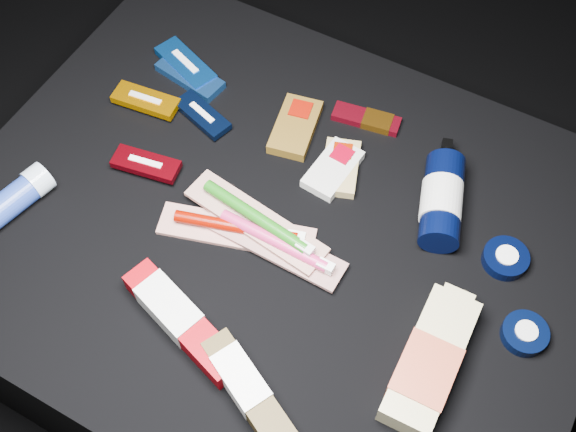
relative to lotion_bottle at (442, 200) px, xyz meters
The scene contains 21 objects.
ground 0.50m from the lotion_bottle, 145.92° to the right, with size 3.00×3.00×0.00m, color black.
cloth_table 0.34m from the lotion_bottle, 145.92° to the right, with size 0.98×0.78×0.40m, color black.
luna_bar_0 0.48m from the lotion_bottle, behind, with size 0.13×0.07×0.02m.
luna_bar_1 0.51m from the lotion_bottle, behind, with size 0.13×0.09×0.02m.
luna_bar_2 0.42m from the lotion_bottle, behind, with size 0.11×0.07×0.01m.
luna_bar_3 0.52m from the lotion_bottle, behind, with size 0.12×0.06×0.01m.
luna_bar_4 0.46m from the lotion_bottle, 160.73° to the right, with size 0.11×0.06×0.01m.
clif_bar_0 0.27m from the lotion_bottle, behind, with size 0.09×0.13×0.02m.
clif_bar_1 0.18m from the lotion_bottle, behind, with size 0.07×0.11×0.02m.
clif_bar_2 0.17m from the lotion_bottle, behind, with size 0.09×0.12×0.02m.
power_bar 0.20m from the lotion_bottle, 147.71° to the left, with size 0.12×0.05×0.01m.
lotion_bottle is the anchor object (origin of this frame).
cream_tin_upper 0.13m from the lotion_bottle, 16.32° to the right, with size 0.07×0.07×0.02m.
cream_tin_lower 0.23m from the lotion_bottle, 36.16° to the right, with size 0.06×0.06×0.02m.
bodywash_bottle 0.26m from the lotion_bottle, 70.94° to the right, with size 0.08×0.21×0.04m.
deodorant_stick 0.65m from the lotion_bottle, 152.24° to the right, with size 0.07×0.12×0.05m.
toothbrush_pack_0 0.31m from the lotion_bottle, 143.87° to the right, with size 0.24×0.12×0.03m.
toothbrush_pack_1 0.26m from the lotion_bottle, 136.21° to the right, with size 0.23×0.06×0.03m.
toothbrush_pack_2 0.28m from the lotion_bottle, 144.83° to the right, with size 0.24×0.09×0.03m.
toothpaste_carton_red 0.43m from the lotion_bottle, 125.49° to the right, with size 0.21×0.11×0.04m.
toothpaste_carton_green 0.41m from the lotion_bottle, 105.73° to the right, with size 0.18×0.12×0.04m.
Camera 1 is at (0.29, -0.48, 1.35)m, focal length 45.00 mm.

